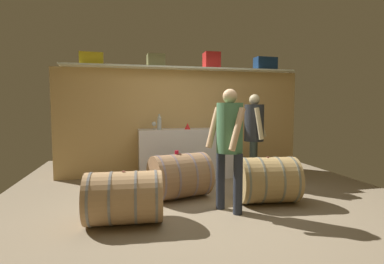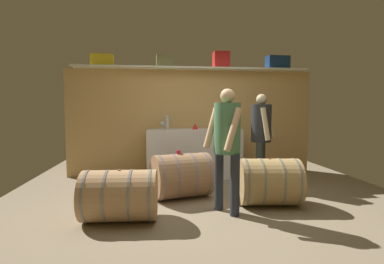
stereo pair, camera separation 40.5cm
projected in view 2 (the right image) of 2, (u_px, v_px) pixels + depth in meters
ground_plane at (206, 198)px, 4.39m from camera, size 6.08×7.54×0.02m
back_wall_panel at (192, 123)px, 5.92m from camera, size 4.88×0.10×2.08m
high_shelf_board at (193, 69)px, 5.68m from camera, size 4.49×0.40×0.03m
toolcase_yellow at (102, 60)px, 5.47m from camera, size 0.43×0.22×0.22m
toolcase_olive at (165, 61)px, 5.61m from camera, size 0.33×0.30×0.23m
toolcase_red at (221, 60)px, 5.74m from camera, size 0.30×0.29×0.31m
toolcase_navy at (277, 63)px, 5.88m from camera, size 0.45×0.25×0.25m
work_cabinet at (194, 153)px, 5.64m from camera, size 1.79×0.54×0.94m
wine_bottle_clear at (167, 122)px, 5.41m from camera, size 0.08×0.08×0.29m
wine_glass at (162, 124)px, 5.50m from camera, size 0.08×0.08×0.15m
red_funnel at (195, 126)px, 5.49m from camera, size 0.11×0.11×0.11m
wine_barrel_near at (182, 176)px, 4.38m from camera, size 0.96×0.83×0.67m
wine_barrel_far at (269, 182)px, 4.04m from camera, size 0.87×0.72×0.65m
wine_barrel_flank at (120, 195)px, 3.47m from camera, size 0.90×0.65×0.62m
tasting_cup at (178, 152)px, 4.35m from camera, size 0.06×0.06×0.05m
winemaker_pouring at (261, 130)px, 4.96m from camera, size 0.46×0.50×1.57m
visitor_tasting at (227, 137)px, 3.68m from camera, size 0.48×0.53×1.57m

